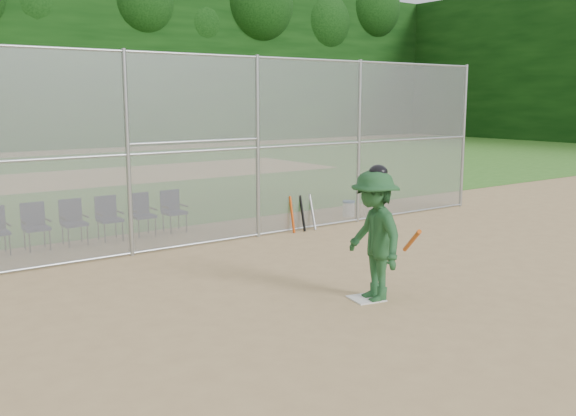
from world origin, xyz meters
TOP-DOWN VIEW (x-y plane):
  - ground at (0.00, 0.00)m, footprint 100.00×100.00m
  - grass_strip at (0.00, 18.00)m, footprint 100.00×100.00m
  - dirt_patch_far at (0.00, 18.00)m, footprint 24.00×24.00m
  - backstop_fence at (0.00, 5.00)m, footprint 16.09×0.09m
  - treeline at (0.00, 20.00)m, footprint 81.00×60.00m
  - home_plate at (-0.18, 0.20)m, footprint 0.56×0.56m
  - batter_at_plate at (-0.11, 0.13)m, footprint 1.14×1.46m
  - water_cooler at (4.33, 5.70)m, footprint 0.33×0.33m
  - spare_bats at (2.18, 4.92)m, footprint 0.66×0.28m
  - chair_2 at (-3.37, 6.60)m, footprint 0.54×0.52m
  - chair_3 at (-2.60, 6.60)m, footprint 0.54×0.52m
  - chair_4 at (-1.82, 6.60)m, footprint 0.54×0.52m
  - chair_5 at (-1.05, 6.60)m, footprint 0.54×0.52m
  - chair_6 at (-0.27, 6.60)m, footprint 0.54×0.52m

SIDE VIEW (x-z plane):
  - ground at x=0.00m, z-range 0.00..0.00m
  - grass_strip at x=0.00m, z-range 0.01..0.01m
  - dirt_patch_far at x=0.00m, z-range 0.01..0.01m
  - home_plate at x=-0.18m, z-range 0.00..0.02m
  - water_cooler at x=4.33m, z-range 0.00..0.41m
  - spare_bats at x=2.18m, z-range 0.00..0.84m
  - chair_2 at x=-3.37m, z-range 0.00..0.96m
  - chair_3 at x=-2.60m, z-range 0.00..0.96m
  - chair_4 at x=-1.82m, z-range 0.00..0.96m
  - chair_5 at x=-1.05m, z-range 0.00..0.96m
  - chair_6 at x=-0.27m, z-range 0.00..0.96m
  - batter_at_plate at x=-0.11m, z-range -0.03..2.06m
  - backstop_fence at x=0.00m, z-range 0.07..4.07m
  - treeline at x=0.00m, z-range 0.00..11.00m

